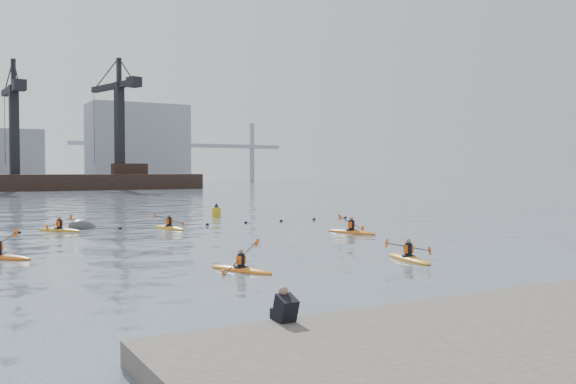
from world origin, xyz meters
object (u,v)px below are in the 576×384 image
at_px(kayaker_3, 169,227).
at_px(kayaker_4, 351,231).
at_px(kayaker_0, 241,269).
at_px(kayaker_1, 408,258).
at_px(kayaker_5, 60,230).
at_px(nav_buoy, 216,212).
at_px(mooring_buoy, 83,228).

distance_m(kayaker_3, kayaker_4, 11.94).
relative_size(kayaker_0, kayaker_4, 0.82).
height_order(kayaker_1, kayaker_5, kayaker_5).
bearing_deg(kayaker_4, kayaker_0, 21.56).
bearing_deg(kayaker_1, kayaker_3, 113.36).
distance_m(kayaker_0, kayaker_1, 7.43).
relative_size(kayaker_4, nav_buoy, 2.76).
xyz_separation_m(kayaker_3, nav_buoy, (6.63, 7.87, 0.29)).
bearing_deg(kayaker_3, kayaker_4, -56.77).
bearing_deg(kayaker_3, nav_buoy, 36.08).
bearing_deg(kayaker_5, kayaker_1, -101.72).
relative_size(kayaker_3, mooring_buoy, 1.48).
distance_m(kayaker_0, nav_buoy, 27.21).
distance_m(kayaker_0, mooring_buoy, 20.75).
distance_m(kayaker_4, kayaker_5, 18.20).
bearing_deg(nav_buoy, mooring_buoy, -157.53).
distance_m(kayaker_3, nav_buoy, 10.30).
height_order(kayaker_3, mooring_buoy, kayaker_3).
xyz_separation_m(kayaker_0, kayaker_1, (7.37, -0.94, 0.01)).
distance_m(kayaker_4, nav_buoy, 16.15).
xyz_separation_m(kayaker_0, kayaker_4, (11.80, 9.41, 0.02)).
xyz_separation_m(kayaker_4, mooring_buoy, (-13.58, 11.26, -0.11)).
distance_m(kayaker_1, kayaker_4, 11.26).
bearing_deg(nav_buoy, kayaker_1, -95.04).
height_order(kayaker_4, mooring_buoy, kayaker_4).
height_order(kayaker_3, kayaker_5, kayaker_3).
xyz_separation_m(kayaker_0, kayaker_3, (3.06, 17.55, 0.01)).
distance_m(kayaker_1, nav_buoy, 26.46).
bearing_deg(kayaker_3, mooring_buoy, 133.36).
height_order(kayaker_1, kayaker_3, kayaker_3).
bearing_deg(nav_buoy, kayaker_5, -155.29).
bearing_deg(nav_buoy, kayaker_3, -130.13).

